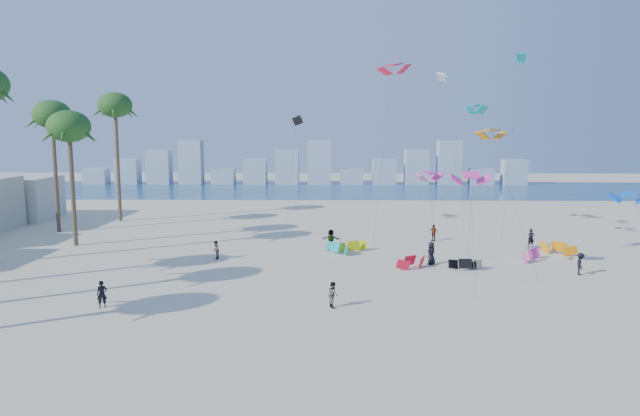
{
  "coord_description": "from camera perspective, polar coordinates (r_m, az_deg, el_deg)",
  "views": [
    {
      "loc": [
        3.99,
        -28.02,
        10.59
      ],
      "look_at": [
        3.0,
        16.0,
        4.5
      ],
      "focal_mm": 32.17,
      "sensor_mm": 36.0,
      "label": 1
    }
  ],
  "objects": [
    {
      "name": "ocean",
      "position": [
        100.66,
        -0.99,
        1.84
      ],
      "size": [
        220.0,
        220.0,
        0.0
      ],
      "primitive_type": "plane",
      "color": "navy",
      "rests_on": "ground"
    },
    {
      "name": "kitesurfers_far",
      "position": [
        48.47,
        8.5,
        -3.79
      ],
      "size": [
        28.38,
        13.69,
        1.86
      ],
      "color": "black",
      "rests_on": "ground"
    },
    {
      "name": "grounded_kites",
      "position": [
        48.35,
        12.82,
        -4.43
      ],
      "size": [
        22.0,
        7.88,
        0.98
      ],
      "color": "red",
      "rests_on": "ground"
    },
    {
      "name": "kitesurfer_near",
      "position": [
        36.86,
        -20.86,
        -8.03
      ],
      "size": [
        0.7,
        0.57,
        1.64
      ],
      "primitive_type": "imported",
      "rotation": [
        0.0,
        0.0,
        0.35
      ],
      "color": "black",
      "rests_on": "ground"
    },
    {
      "name": "ground",
      "position": [
        30.22,
        -6.54,
        -12.69
      ],
      "size": [
        220.0,
        220.0,
        0.0
      ],
      "primitive_type": "plane",
      "color": "beige",
      "rests_on": "ground"
    },
    {
      "name": "distant_skyline",
      "position": [
        110.4,
        -1.41,
        3.98
      ],
      "size": [
        85.0,
        3.0,
        8.4
      ],
      "color": "#9EADBF",
      "rests_on": "ground"
    },
    {
      "name": "flying_kites",
      "position": [
        52.17,
        13.62,
        9.79
      ],
      "size": [
        34.87,
        25.56,
        18.53
      ],
      "color": "#F636AA",
      "rests_on": "ground"
    },
    {
      "name": "kitesurfer_mid",
      "position": [
        34.63,
        1.3,
        -8.6
      ],
      "size": [
        0.81,
        0.91,
        1.54
      ],
      "primitive_type": "imported",
      "rotation": [
        0.0,
        0.0,
        1.92
      ],
      "color": "gray",
      "rests_on": "ground"
    }
  ]
}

